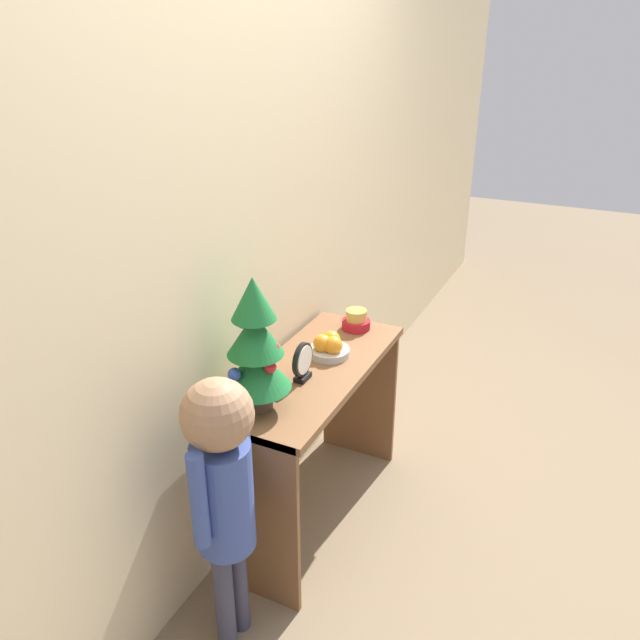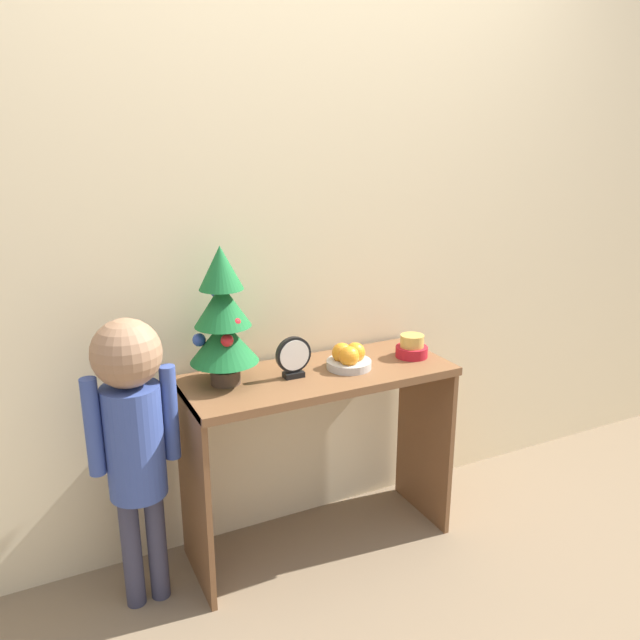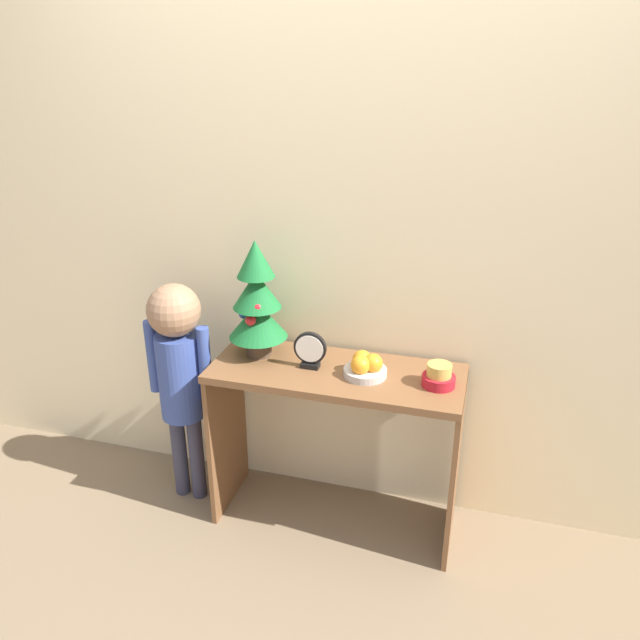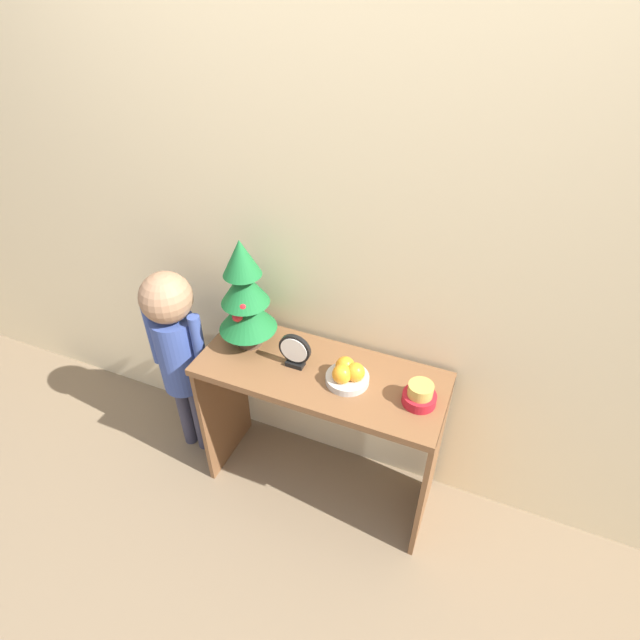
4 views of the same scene
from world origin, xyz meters
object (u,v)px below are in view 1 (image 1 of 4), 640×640
desk_clock (303,362)px  child_figure (222,480)px  fruit_bowl (329,346)px  mini_tree (255,346)px  singing_bowl (356,321)px

desk_clock → child_figure: (-0.56, -0.02, -0.12)m
fruit_bowl → desk_clock: bearing=178.7°
child_figure → mini_tree: bearing=11.9°
desk_clock → mini_tree: bearing=167.0°
mini_tree → singing_bowl: 0.76m
fruit_bowl → child_figure: bearing=-179.2°
fruit_bowl → mini_tree: bearing=172.6°
mini_tree → fruit_bowl: 0.50m
singing_bowl → desk_clock: 0.50m
mini_tree → child_figure: mini_tree is taller
singing_bowl → child_figure: size_ratio=0.12×
mini_tree → child_figure: (-0.33, -0.07, -0.28)m
mini_tree → fruit_bowl: (0.45, -0.06, -0.20)m
desk_clock → child_figure: size_ratio=0.15×
fruit_bowl → child_figure: (-0.78, -0.01, -0.09)m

